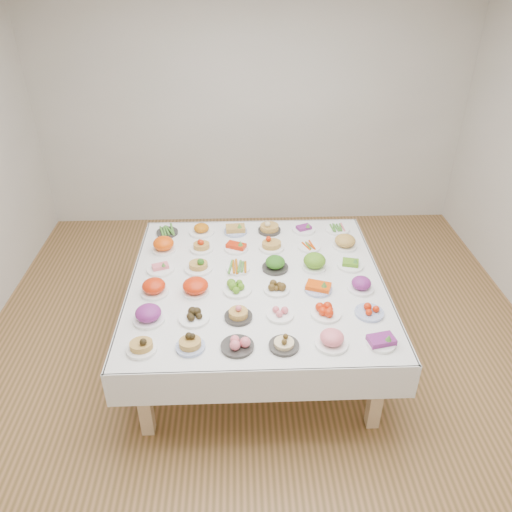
{
  "coord_description": "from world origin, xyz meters",
  "views": [
    {
      "loc": [
        -0.17,
        -3.27,
        3.0
      ],
      "look_at": [
        -0.04,
        0.14,
        0.88
      ],
      "focal_mm": 35.0,
      "sensor_mm": 36.0,
      "label": 1
    }
  ],
  "objects_px": {
    "dish_35": "(337,228)",
    "display_table": "(257,287)",
    "dish_0": "(141,345)",
    "dish_18": "(160,267)"
  },
  "relations": [
    {
      "from": "dish_18",
      "to": "dish_35",
      "type": "xyz_separation_m",
      "value": [
        1.56,
        0.62,
        -0.01
      ]
    },
    {
      "from": "dish_18",
      "to": "dish_35",
      "type": "bearing_deg",
      "value": 21.59
    },
    {
      "from": "dish_0",
      "to": "dish_35",
      "type": "xyz_separation_m",
      "value": [
        1.57,
        1.57,
        -0.03
      ]
    },
    {
      "from": "display_table",
      "to": "dish_18",
      "type": "height_order",
      "value": "dish_18"
    },
    {
      "from": "dish_0",
      "to": "dish_18",
      "type": "relative_size",
      "value": 0.89
    },
    {
      "from": "display_table",
      "to": "dish_0",
      "type": "distance_m",
      "value": 1.12
    },
    {
      "from": "dish_35",
      "to": "display_table",
      "type": "bearing_deg",
      "value": -134.92
    },
    {
      "from": "dish_0",
      "to": "dish_35",
      "type": "bearing_deg",
      "value": 45.08
    },
    {
      "from": "dish_0",
      "to": "dish_18",
      "type": "distance_m",
      "value": 0.95
    },
    {
      "from": "display_table",
      "to": "dish_35",
      "type": "distance_m",
      "value": 1.11
    }
  ]
}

